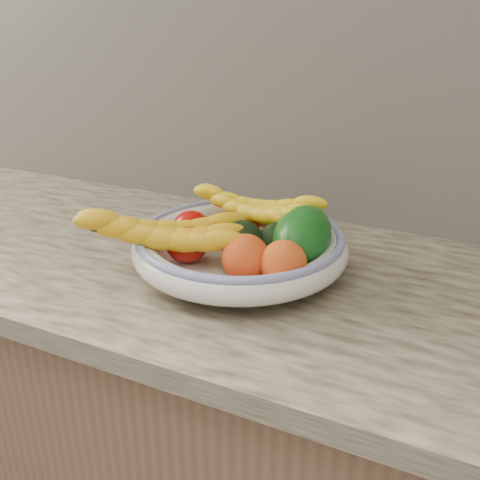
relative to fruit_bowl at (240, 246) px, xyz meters
name	(u,v)px	position (x,y,z in m)	size (l,w,h in m)	color
kitchen_counter	(245,442)	(0.00, 0.03, -0.48)	(2.44, 0.66, 1.40)	brown
fruit_bowl	(240,246)	(0.00, 0.00, 0.00)	(0.39, 0.39, 0.08)	silver
clementine_back_left	(249,220)	(-0.03, 0.11, 0.01)	(0.05, 0.05, 0.05)	#FF5105
clementine_back_right	(275,224)	(0.02, 0.11, 0.01)	(0.05, 0.05, 0.05)	orange
clementine_back_mid	(246,231)	(-0.01, 0.06, 0.01)	(0.05, 0.05, 0.04)	#F76005
tomato_left	(191,227)	(-0.11, 0.01, 0.01)	(0.07, 0.07, 0.06)	#B10401
tomato_near_left	(187,243)	(-0.08, -0.06, 0.01)	(0.08, 0.08, 0.07)	red
avocado_center	(242,243)	(0.01, -0.02, 0.02)	(0.08, 0.11, 0.08)	black
avocado_right	(279,240)	(0.07, 0.02, 0.02)	(0.07, 0.10, 0.07)	black
green_mango	(302,237)	(0.11, 0.02, 0.03)	(0.10, 0.15, 0.11)	#0E4B10
peach_front	(245,258)	(0.05, -0.08, 0.02)	(0.08, 0.08, 0.08)	orange
peach_right	(283,263)	(0.11, -0.07, 0.02)	(0.08, 0.08, 0.08)	orange
banana_bunch_back	(253,212)	(-0.01, 0.08, 0.04)	(0.28, 0.11, 0.08)	yellow
banana_bunch_front	(162,237)	(-0.10, -0.09, 0.03)	(0.31, 0.12, 0.09)	gold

